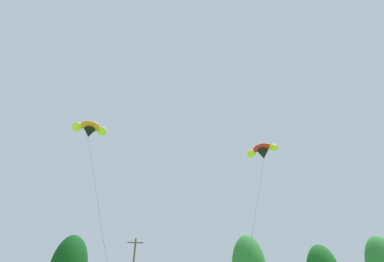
{
  "coord_description": "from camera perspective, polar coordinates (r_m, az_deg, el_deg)",
  "views": [
    {
      "loc": [
        -1.88,
        1.1,
        2.08
      ],
      "look_at": [
        0.45,
        20.16,
        14.23
      ],
      "focal_mm": 27.89,
      "sensor_mm": 36.0,
      "label": 1
    }
  ],
  "objects": [
    {
      "name": "parafoil_kite_high_orange",
      "position": [
        32.35,
        -18.98,
        0.3
      ],
      "size": [
        7.81,
        12.62,
        17.88
      ],
      "color": "orange"
    },
    {
      "name": "parafoil_kite_mid_red_yellow",
      "position": [
        34.95,
        13.34,
        -3.74
      ],
      "size": [
        7.62,
        7.77,
        17.56
      ],
      "color": "red"
    }
  ]
}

